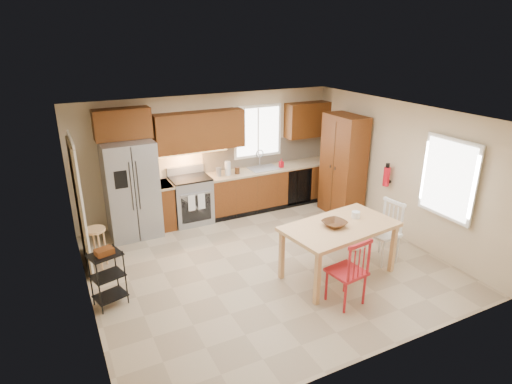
{
  "coord_description": "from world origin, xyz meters",
  "views": [
    {
      "loc": [
        -2.97,
        -5.53,
        3.66
      ],
      "look_at": [
        0.02,
        0.4,
        1.15
      ],
      "focal_mm": 30.0,
      "sensor_mm": 36.0,
      "label": 1
    }
  ],
  "objects": [
    {
      "name": "table_bowl",
      "position": [
        0.75,
        -0.8,
        0.87
      ],
      "size": [
        0.4,
        0.4,
        0.09
      ],
      "primitive_type": "imported",
      "rotation": [
        0.0,
        0.0,
        0.13
      ],
      "color": "#4D2914",
      "rests_on": "dining_table"
    },
    {
      "name": "undercab_glow",
      "position": [
        -0.55,
        2.3,
        1.43
      ],
      "size": [
        1.6,
        0.3,
        0.01
      ],
      "primitive_type": "cube",
      "color": "#FFBF66",
      "rests_on": "wall_back"
    },
    {
      "name": "doorway",
      "position": [
        -2.67,
        1.3,
        1.05
      ],
      "size": [
        0.04,
        0.95,
        2.1
      ],
      "primitive_type": "cube",
      "color": "#8C7A59",
      "rests_on": "wall_left"
    },
    {
      "name": "base_cabinet_run",
      "position": [
        1.29,
        2.2,
        0.45
      ],
      "size": [
        2.92,
        0.6,
        0.9
      ],
      "primitive_type": "cube",
      "color": "#633212",
      "rests_on": "floor"
    },
    {
      "name": "utility_cart",
      "position": [
        -2.5,
        -0.0,
        0.42
      ],
      "size": [
        0.49,
        0.43,
        0.84
      ],
      "primitive_type": null,
      "rotation": [
        0.0,
        0.0,
        0.28
      ],
      "color": "black",
      "rests_on": "floor"
    },
    {
      "name": "dining_table",
      "position": [
        0.86,
        -0.8,
        0.43
      ],
      "size": [
        1.86,
        1.2,
        0.86
      ],
      "primitive_type": null,
      "rotation": [
        0.0,
        0.0,
        0.13
      ],
      "color": "tan",
      "rests_on": "floor"
    },
    {
      "name": "table_jar",
      "position": [
        1.24,
        -0.69,
        0.9
      ],
      "size": [
        0.16,
        0.16,
        0.17
      ],
      "primitive_type": "cylinder",
      "rotation": [
        0.0,
        0.0,
        0.13
      ],
      "color": "silver",
      "rests_on": "dining_table"
    },
    {
      "name": "base_cabinet_narrow",
      "position": [
        -1.1,
        2.2,
        0.45
      ],
      "size": [
        0.3,
        0.6,
        0.9
      ],
      "primitive_type": "cube",
      "color": "#633212",
      "rests_on": "floor"
    },
    {
      "name": "chair_red",
      "position": [
        0.51,
        -1.45,
        0.52
      ],
      "size": [
        0.54,
        0.54,
        1.03
      ],
      "primitive_type": null,
      "rotation": [
        0.0,
        0.0,
        0.13
      ],
      "color": "#A41920",
      "rests_on": "floor"
    },
    {
      "name": "bar_stool",
      "position": [
        -2.5,
        1.16,
        0.34
      ],
      "size": [
        0.42,
        0.42,
        0.69
      ],
      "primitive_type": null,
      "rotation": [
        0.0,
        0.0,
        -0.29
      ],
      "color": "tan",
      "rests_on": "floor"
    },
    {
      "name": "canister_wood",
      "position": [
        0.45,
        2.12,
        0.97
      ],
      "size": [
        0.1,
        0.1,
        0.14
      ],
      "primitive_type": "cylinder",
      "color": "#4D2914",
      "rests_on": "base_cabinet_run"
    },
    {
      "name": "paper_towel",
      "position": [
        0.25,
        2.15,
        1.04
      ],
      "size": [
        0.12,
        0.12,
        0.28
      ],
      "primitive_type": "cylinder",
      "color": "silver",
      "rests_on": "base_cabinet_run"
    },
    {
      "name": "ceiling",
      "position": [
        0.0,
        0.0,
        2.5
      ],
      "size": [
        5.5,
        5.0,
        0.02
      ],
      "primitive_type": "cube",
      "color": "silver",
      "rests_on": "ground"
    },
    {
      "name": "sink",
      "position": [
        1.1,
        2.2,
        0.86
      ],
      "size": [
        0.62,
        0.46,
        0.16
      ],
      "primitive_type": "cube",
      "color": "gray",
      "rests_on": "base_cabinet_run"
    },
    {
      "name": "soap_bottle",
      "position": [
        1.48,
        2.1,
        1.0
      ],
      "size": [
        0.09,
        0.09,
        0.19
      ],
      "primitive_type": "imported",
      "color": "#B40C19",
      "rests_on": "base_cabinet_run"
    },
    {
      "name": "backsplash",
      "position": [
        1.29,
        2.48,
        1.18
      ],
      "size": [
        2.92,
        0.03,
        0.55
      ],
      "primitive_type": "cube",
      "color": "#C4B093",
      "rests_on": "wall_back"
    },
    {
      "name": "canister_steel",
      "position": [
        0.05,
        2.15,
        0.99
      ],
      "size": [
        0.11,
        0.11,
        0.18
      ],
      "primitive_type": "cylinder",
      "color": "gray",
      "rests_on": "base_cabinet_run"
    },
    {
      "name": "dishwasher",
      "position": [
        1.85,
        1.91,
        0.45
      ],
      "size": [
        0.6,
        0.02,
        0.78
      ],
      "primitive_type": "cube",
      "color": "black",
      "rests_on": "floor"
    },
    {
      "name": "wall_front",
      "position": [
        0.0,
        -2.5,
        1.25
      ],
      "size": [
        5.5,
        0.02,
        2.5
      ],
      "primitive_type": "cube",
      "color": "#CCB793",
      "rests_on": "ground"
    },
    {
      "name": "upper_over_fridge",
      "position": [
        -1.7,
        2.33,
        2.1
      ],
      "size": [
        1.0,
        0.35,
        0.55
      ],
      "primitive_type": "cube",
      "color": "#53260D",
      "rests_on": "wall_back"
    },
    {
      "name": "window_right",
      "position": [
        2.68,
        -1.15,
        1.45
      ],
      "size": [
        0.04,
        1.02,
        1.32
      ],
      "primitive_type": "cube",
      "color": "white",
      "rests_on": "wall_right"
    },
    {
      "name": "window_back",
      "position": [
        1.1,
        2.48,
        1.65
      ],
      "size": [
        1.12,
        0.04,
        1.12
      ],
      "primitive_type": "cube",
      "color": "white",
      "rests_on": "wall_back"
    },
    {
      "name": "floor",
      "position": [
        0.0,
        0.0,
        0.0
      ],
      "size": [
        5.5,
        5.5,
        0.0
      ],
      "primitive_type": "plane",
      "color": "tan",
      "rests_on": "ground"
    },
    {
      "name": "wall_back",
      "position": [
        0.0,
        2.5,
        1.25
      ],
      "size": [
        5.5,
        0.02,
        2.5
      ],
      "primitive_type": "cube",
      "color": "#CCB793",
      "rests_on": "ground"
    },
    {
      "name": "wall_left",
      "position": [
        -2.75,
        0.0,
        1.25
      ],
      "size": [
        0.02,
        5.0,
        2.5
      ],
      "primitive_type": "cube",
      "color": "#CCB793",
      "rests_on": "ground"
    },
    {
      "name": "pantry",
      "position": [
        2.43,
        1.2,
        1.05
      ],
      "size": [
        0.5,
        0.95,
        2.1
      ],
      "primitive_type": "cube",
      "color": "#633212",
      "rests_on": "floor"
    },
    {
      "name": "wall_right",
      "position": [
        2.75,
        0.0,
        1.25
      ],
      "size": [
        0.02,
        5.0,
        2.5
      ],
      "primitive_type": "cube",
      "color": "#CCB793",
      "rests_on": "ground"
    },
    {
      "name": "refrigerator",
      "position": [
        -1.7,
        2.12,
        0.91
      ],
      "size": [
        0.92,
        0.75,
        1.82
      ],
      "primitive_type": "cube",
      "color": "gray",
      "rests_on": "floor"
    },
    {
      "name": "chair_white",
      "position": [
        1.81,
        -0.75,
        0.52
      ],
      "size": [
        0.54,
        0.54,
        1.03
      ],
      "primitive_type": null,
      "rotation": [
        0.0,
        0.0,
        1.7
      ],
      "color": "silver",
      "rests_on": "floor"
    },
    {
      "name": "fire_extinguisher",
      "position": [
        2.63,
        0.15,
        1.1
      ],
      "size": [
        0.12,
        0.12,
        0.36
      ],
      "primitive_type": "cylinder",
      "color": "#B40C19",
      "rests_on": "wall_right"
    },
    {
      "name": "upper_left_block",
      "position": [
        -0.25,
        2.33,
        1.83
      ],
      "size": [
        1.8,
        0.35,
        0.75
      ],
      "primitive_type": "cube",
      "color": "#53260D",
      "rests_on": "wall_back"
    },
    {
      "name": "upper_right_block",
      "position": [
        2.25,
        2.33,
        1.83
      ],
      "size": [
        1.0,
        0.35,
        0.75
      ],
      "primitive_type": "cube",
      "color": "#53260D",
      "rests_on": "wall_back"
    },
    {
      "name": "range_stove",
      "position": [
        -0.55,
        2.19,
        0.46
      ],
      "size": [
        0.76,
        0.63,
        0.92
      ],
      "primitive_type": "cube",
      "color": "gray",
      "rests_on": "floor"
    }
  ]
}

